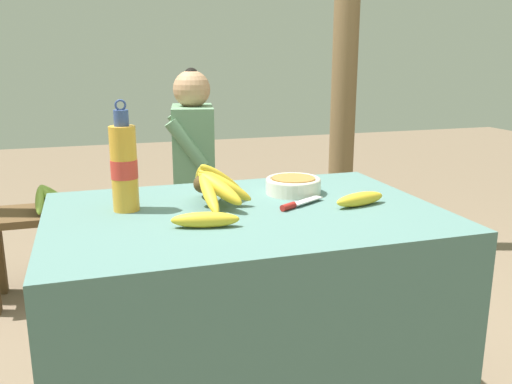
% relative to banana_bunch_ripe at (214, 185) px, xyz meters
% --- Properties ---
extents(market_counter, '(1.15, 0.78, 0.73)m').
position_rel_banana_bunch_ripe_xyz_m(market_counter, '(0.07, -0.07, -0.43)').
color(market_counter, '#4C706B').
rests_on(market_counter, ground_plane).
extents(banana_bunch_ripe, '(0.19, 0.33, 0.14)m').
position_rel_banana_bunch_ripe_xyz_m(banana_bunch_ripe, '(0.00, 0.00, 0.00)').
color(banana_bunch_ripe, '#4C381E').
rests_on(banana_bunch_ripe, market_counter).
extents(serving_bowl, '(0.18, 0.18, 0.05)m').
position_rel_banana_bunch_ripe_xyz_m(serving_bowl, '(0.28, 0.08, -0.04)').
color(serving_bowl, silver).
rests_on(serving_bowl, market_counter).
extents(water_bottle, '(0.08, 0.08, 0.33)m').
position_rel_banana_bunch_ripe_xyz_m(water_bottle, '(-0.26, 0.03, 0.06)').
color(water_bottle, gold).
rests_on(water_bottle, market_counter).
extents(loose_banana_front, '(0.19, 0.08, 0.04)m').
position_rel_banana_bunch_ripe_xyz_m(loose_banana_front, '(-0.07, -0.20, -0.05)').
color(loose_banana_front, gold).
rests_on(loose_banana_front, market_counter).
extents(loose_banana_side, '(0.18, 0.08, 0.04)m').
position_rel_banana_bunch_ripe_xyz_m(loose_banana_side, '(0.42, -0.13, -0.05)').
color(loose_banana_side, gold).
rests_on(loose_banana_side, market_counter).
extents(knife, '(0.17, 0.11, 0.02)m').
position_rel_banana_bunch_ripe_xyz_m(knife, '(0.23, -0.09, -0.06)').
color(knife, '#BCBCC1').
rests_on(knife, market_counter).
extents(wooden_bench, '(1.53, 0.32, 0.45)m').
position_rel_banana_bunch_ripe_xyz_m(wooden_bench, '(-0.17, 1.14, -0.42)').
color(wooden_bench, brown).
rests_on(wooden_bench, ground_plane).
extents(seated_vendor, '(0.44, 0.42, 1.11)m').
position_rel_banana_bunch_ripe_xyz_m(seated_vendor, '(0.10, 1.12, -0.15)').
color(seated_vendor, '#232328').
rests_on(seated_vendor, ground_plane).
extents(banana_bunch_green, '(0.18, 0.30, 0.14)m').
position_rel_banana_bunch_ripe_xyz_m(banana_bunch_green, '(-0.56, 1.15, -0.28)').
color(banana_bunch_green, '#4C381E').
rests_on(banana_bunch_green, wooden_bench).
extents(support_post_far, '(0.15, 0.15, 2.47)m').
position_rel_banana_bunch_ripe_xyz_m(support_post_far, '(1.12, 1.41, 0.44)').
color(support_post_far, brown).
rests_on(support_post_far, ground_plane).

